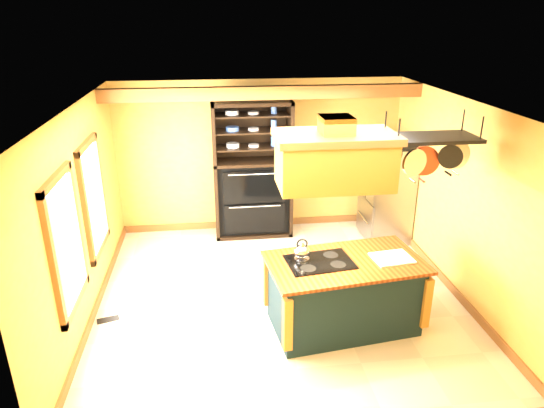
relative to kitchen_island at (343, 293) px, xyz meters
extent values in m
plane|color=beige|center=(-0.71, 0.73, -0.47)|extent=(5.00, 5.00, 0.00)
plane|color=white|center=(-0.71, 0.73, 2.23)|extent=(5.00, 5.00, 0.00)
cube|color=tan|center=(-0.71, 3.23, 0.88)|extent=(5.00, 0.02, 2.70)
cube|color=tan|center=(-0.71, -1.77, 0.88)|extent=(5.00, 0.02, 2.70)
cube|color=tan|center=(-3.21, 0.73, 0.88)|extent=(0.02, 5.00, 2.70)
cube|color=tan|center=(1.79, 0.73, 0.88)|extent=(0.02, 5.00, 2.70)
cube|color=brown|center=(-0.71, 2.43, 2.12)|extent=(5.00, 0.15, 0.20)
cube|color=brown|center=(-3.18, -0.07, 0.93)|extent=(0.06, 1.06, 1.56)
cube|color=white|center=(-3.15, -0.07, 0.93)|extent=(0.02, 0.85, 1.34)
cube|color=brown|center=(-3.18, 1.33, 0.93)|extent=(0.06, 1.06, 1.56)
cube|color=white|center=(-3.15, 1.33, 0.93)|extent=(0.02, 0.85, 1.34)
cube|color=black|center=(0.00, 0.00, -0.03)|extent=(1.84, 1.16, 0.88)
cube|color=brown|center=(0.00, 0.00, 0.43)|extent=(2.01, 1.28, 0.04)
cube|color=black|center=(-0.32, 0.01, 0.46)|extent=(0.85, 0.64, 0.01)
ellipsoid|color=silver|center=(-0.52, 0.11, 0.56)|extent=(0.20, 0.20, 0.16)
cube|color=white|center=(0.59, -0.01, 0.46)|extent=(0.52, 0.42, 0.02)
cube|color=#C98032|center=(-0.20, 0.00, 1.70)|extent=(1.27, 0.68, 0.54)
cube|color=brown|center=(-0.20, 0.00, 2.01)|extent=(1.34, 0.76, 0.08)
cube|color=#C98032|center=(-0.20, 0.00, 2.10)|extent=(0.35, 0.35, 0.26)
cube|color=black|center=(0.90, 0.00, 1.96)|extent=(1.04, 0.52, 0.04)
cylinder|color=black|center=(0.43, -0.21, 2.10)|extent=(0.02, 0.02, 0.27)
cylinder|color=black|center=(1.37, 0.21, 2.10)|extent=(0.02, 0.02, 0.27)
cylinder|color=black|center=(0.49, 0.10, 1.76)|extent=(0.27, 0.03, 0.27)
cylinder|color=silver|center=(0.69, -0.10, 1.71)|extent=(0.31, 0.03, 0.31)
cylinder|color=#A8402A|center=(0.90, 0.10, 1.66)|extent=(0.35, 0.03, 0.35)
cylinder|color=black|center=(1.11, -0.10, 1.76)|extent=(0.27, 0.03, 0.27)
cylinder|color=silver|center=(1.32, 0.10, 1.71)|extent=(0.31, 0.03, 0.31)
cube|color=gray|center=(1.42, 2.48, 0.37)|extent=(0.70, 0.86, 1.68)
cube|color=gray|center=(1.06, 2.27, 0.74)|extent=(0.03, 0.41, 0.91)
cube|color=gray|center=(1.06, 2.70, 0.74)|extent=(0.03, 0.41, 0.91)
cube|color=gray|center=(1.06, 2.48, -0.08)|extent=(0.03, 0.82, 0.71)
cube|color=black|center=(1.42, 2.48, -0.44)|extent=(0.67, 0.82, 0.06)
cube|color=black|center=(-0.87, 3.18, 0.73)|extent=(1.35, 0.06, 2.39)
cube|color=black|center=(-1.52, 2.92, 0.73)|extent=(0.06, 0.57, 2.39)
cube|color=black|center=(-0.23, 2.92, 0.73)|extent=(0.06, 0.57, 2.39)
cube|color=black|center=(-0.87, 2.92, 0.88)|extent=(1.35, 0.57, 0.05)
cube|color=black|center=(-0.87, 2.95, 0.24)|extent=(1.23, 0.47, 1.29)
cube|color=black|center=(-0.87, 2.62, 0.52)|extent=(1.05, 0.04, 0.57)
cube|color=black|center=(-0.87, 2.62, -0.05)|extent=(1.05, 0.04, 0.52)
cube|color=black|center=(-0.87, 2.92, 1.14)|extent=(1.23, 0.51, 0.02)
cube|color=black|center=(-0.87, 2.92, 1.42)|extent=(1.23, 0.51, 0.02)
cube|color=black|center=(-0.87, 2.92, 1.69)|extent=(1.23, 0.51, 0.03)
cylinder|color=white|center=(-1.20, 2.87, 1.19)|extent=(0.22, 0.22, 0.07)
cylinder|color=#446BBF|center=(-0.51, 2.87, 1.52)|extent=(0.10, 0.10, 0.17)
cube|color=black|center=(-3.00, 0.48, -0.46)|extent=(0.30, 0.19, 0.01)
camera|label=1|loc=(-1.54, -5.07, 3.28)|focal=32.00mm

